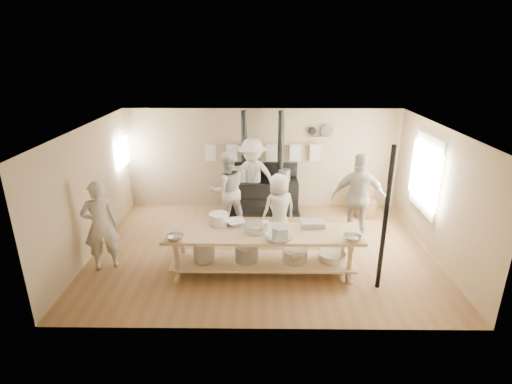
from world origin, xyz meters
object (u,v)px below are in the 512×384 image
(cook_far_left, at_px, (101,226))
(stove, at_px, (262,192))
(prep_table, at_px, (262,248))
(chair, at_px, (365,206))
(cook_left, at_px, (227,190))
(cook_right, at_px, (359,198))
(cook_by_window, at_px, (252,177))
(roasting_pan, at_px, (312,223))
(cook_center, at_px, (279,209))

(cook_far_left, bearing_deg, stove, -159.44)
(prep_table, xyz_separation_m, cook_far_left, (-3.04, 0.17, 0.37))
(stove, height_order, chair, stove)
(cook_left, distance_m, chair, 3.54)
(cook_far_left, height_order, cook_right, cook_right)
(cook_right, distance_m, cook_by_window, 2.71)
(prep_table, bearing_deg, roasting_pan, 17.03)
(stove, relative_size, cook_by_window, 1.33)
(prep_table, relative_size, cook_left, 1.96)
(cook_right, bearing_deg, cook_by_window, -24.53)
(cook_center, xyz_separation_m, cook_by_window, (-0.60, 1.60, 0.20))
(cook_center, bearing_deg, cook_right, 161.42)
(cook_far_left, bearing_deg, roasting_pan, 159.17)
(cook_right, height_order, cook_by_window, cook_by_window)
(prep_table, distance_m, cook_right, 2.57)
(cook_by_window, xyz_separation_m, chair, (2.85, -0.13, -0.72))
(stove, relative_size, chair, 2.92)
(stove, relative_size, cook_center, 1.66)
(cook_left, distance_m, cook_right, 2.95)
(prep_table, bearing_deg, cook_left, 111.45)
(stove, xyz_separation_m, cook_far_left, (-3.04, -2.85, 0.37))
(cook_by_window, bearing_deg, roasting_pan, -51.15)
(cook_left, bearing_deg, roasting_pan, 114.87)
(prep_table, bearing_deg, cook_by_window, 94.85)
(chair, xyz_separation_m, roasting_pan, (-1.66, -2.43, 0.64))
(chair, bearing_deg, roasting_pan, -125.32)
(prep_table, height_order, roasting_pan, roasting_pan)
(stove, height_order, cook_right, stove)
(cook_center, bearing_deg, chair, -171.80)
(stove, bearing_deg, cook_left, -130.31)
(cook_left, bearing_deg, prep_table, 91.56)
(cook_center, xyz_separation_m, chair, (2.25, 1.47, -0.52))
(roasting_pan, bearing_deg, stove, 109.09)
(cook_left, bearing_deg, cook_by_window, -145.63)
(prep_table, xyz_separation_m, chair, (2.61, 2.72, -0.26))
(stove, xyz_separation_m, cook_right, (2.08, -1.58, 0.46))
(cook_right, relative_size, cook_by_window, 1.00)
(cook_center, relative_size, chair, 1.76)
(chair, bearing_deg, stove, 172.47)
(prep_table, distance_m, cook_left, 2.25)
(cook_center, xyz_separation_m, cook_right, (1.72, 0.19, 0.20))
(stove, distance_m, prep_table, 3.02)
(cook_right, xyz_separation_m, roasting_pan, (-1.13, -1.15, -0.08))
(cook_left, xyz_separation_m, cook_by_window, (0.57, 0.79, 0.06))
(stove, xyz_separation_m, cook_by_window, (-0.24, -0.17, 0.46))
(cook_center, bearing_deg, cook_left, -59.71)
(prep_table, height_order, cook_right, cook_right)
(cook_far_left, relative_size, cook_left, 0.97)
(cook_left, relative_size, cook_center, 1.17)
(cook_left, bearing_deg, cook_far_left, 20.48)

